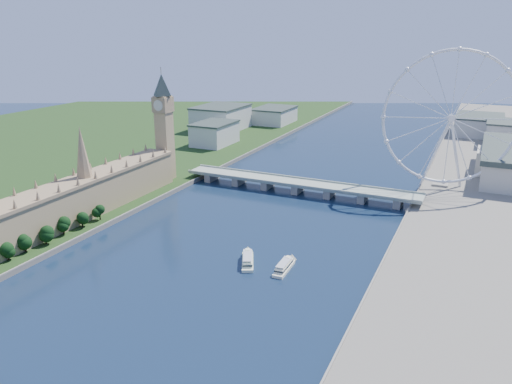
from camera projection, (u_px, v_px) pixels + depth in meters
The scene contains 8 objects.
parliament_range at pixel (87, 195), 389.66m from camera, with size 24.00×200.00×70.00m.
big_ben at pixel (163, 113), 467.74m from camera, with size 20.02×20.02×110.00m.
westminster_bridge at pixel (298, 185), 454.27m from camera, with size 220.00×22.00×9.50m.
london_eye at pixel (451, 119), 434.80m from camera, with size 113.60×39.12×124.30m.
county_hall at pixel (507, 178), 498.47m from camera, with size 54.00×144.00×35.00m, color beige, non-canonical shape.
city_skyline at pixel (394, 128), 659.55m from camera, with size 505.00×280.00×32.00m.
tour_boat_near at pixel (248, 264), 317.36m from camera, with size 7.46×29.22×6.45m, color #E7F3CC, non-canonical shape.
tour_boat_far at pixel (284, 270), 308.86m from camera, with size 7.02×27.58×6.07m, color white, non-canonical shape.
Camera 1 is at (147.54, -109.47, 142.43)m, focal length 35.00 mm.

